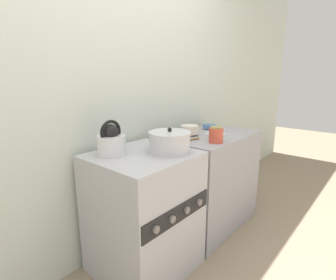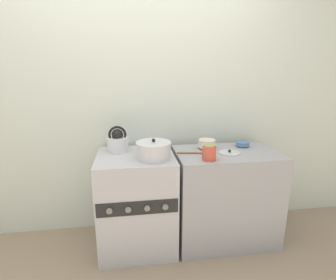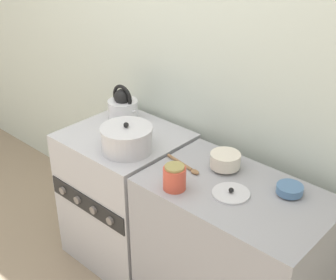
{
  "view_description": "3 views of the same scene",
  "coord_description": "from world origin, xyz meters",
  "px_view_note": "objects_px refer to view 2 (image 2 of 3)",
  "views": [
    {
      "loc": [
        -1.1,
        -0.87,
        1.31
      ],
      "look_at": [
        0.27,
        0.31,
        0.87
      ],
      "focal_mm": 28.0,
      "sensor_mm": 36.0,
      "label": 1
    },
    {
      "loc": [
        -0.03,
        -1.75,
        1.5
      ],
      "look_at": [
        0.27,
        0.31,
        0.94
      ],
      "focal_mm": 28.0,
      "sensor_mm": 36.0,
      "label": 2
    },
    {
      "loc": [
        1.74,
        -1.24,
        2.04
      ],
      "look_at": [
        0.36,
        0.26,
        0.94
      ],
      "focal_mm": 50.0,
      "sensor_mm": 36.0,
      "label": 3
    }
  ],
  "objects_px": {
    "kettle": "(118,142)",
    "enamel_bowl": "(207,144)",
    "small_ceramic_bowl": "(242,144)",
    "storage_jar": "(209,153)",
    "loose_pot_lid": "(229,153)",
    "stove": "(137,201)",
    "cooking_pot": "(154,150)"
  },
  "relations": [
    {
      "from": "small_ceramic_bowl",
      "to": "enamel_bowl",
      "type": "bearing_deg",
      "value": -176.43
    },
    {
      "from": "kettle",
      "to": "enamel_bowl",
      "type": "relative_size",
      "value": 1.48
    },
    {
      "from": "storage_jar",
      "to": "loose_pot_lid",
      "type": "height_order",
      "value": "storage_jar"
    },
    {
      "from": "loose_pot_lid",
      "to": "small_ceramic_bowl",
      "type": "bearing_deg",
      "value": 42.94
    },
    {
      "from": "enamel_bowl",
      "to": "loose_pot_lid",
      "type": "xyz_separation_m",
      "value": [
        0.15,
        -0.16,
        -0.04
      ]
    },
    {
      "from": "cooking_pot",
      "to": "loose_pot_lid",
      "type": "distance_m",
      "value": 0.64
    },
    {
      "from": "kettle",
      "to": "small_ceramic_bowl",
      "type": "bearing_deg",
      "value": -0.84
    },
    {
      "from": "storage_jar",
      "to": "kettle",
      "type": "bearing_deg",
      "value": 154.68
    },
    {
      "from": "kettle",
      "to": "enamel_bowl",
      "type": "distance_m",
      "value": 0.77
    },
    {
      "from": "stove",
      "to": "kettle",
      "type": "bearing_deg",
      "value": 137.07
    },
    {
      "from": "enamel_bowl",
      "to": "small_ceramic_bowl",
      "type": "height_order",
      "value": "enamel_bowl"
    },
    {
      "from": "kettle",
      "to": "storage_jar",
      "type": "bearing_deg",
      "value": -25.32
    },
    {
      "from": "storage_jar",
      "to": "loose_pot_lid",
      "type": "bearing_deg",
      "value": 31.62
    },
    {
      "from": "loose_pot_lid",
      "to": "storage_jar",
      "type": "bearing_deg",
      "value": -148.38
    },
    {
      "from": "stove",
      "to": "cooking_pot",
      "type": "relative_size",
      "value": 3.04
    },
    {
      "from": "stove",
      "to": "small_ceramic_bowl",
      "type": "xyz_separation_m",
      "value": [
        0.97,
        0.11,
        0.44
      ]
    },
    {
      "from": "stove",
      "to": "loose_pot_lid",
      "type": "distance_m",
      "value": 0.89
    },
    {
      "from": "stove",
      "to": "loose_pot_lid",
      "type": "xyz_separation_m",
      "value": [
        0.78,
        -0.06,
        0.42
      ]
    },
    {
      "from": "loose_pot_lid",
      "to": "kettle",
      "type": "bearing_deg",
      "value": 168.01
    },
    {
      "from": "stove",
      "to": "kettle",
      "type": "relative_size",
      "value": 3.76
    },
    {
      "from": "kettle",
      "to": "small_ceramic_bowl",
      "type": "height_order",
      "value": "kettle"
    },
    {
      "from": "cooking_pot",
      "to": "small_ceramic_bowl",
      "type": "relative_size",
      "value": 2.27
    },
    {
      "from": "small_ceramic_bowl",
      "to": "loose_pot_lid",
      "type": "bearing_deg",
      "value": -137.06
    },
    {
      "from": "enamel_bowl",
      "to": "small_ceramic_bowl",
      "type": "bearing_deg",
      "value": 3.57
    },
    {
      "from": "cooking_pot",
      "to": "small_ceramic_bowl",
      "type": "distance_m",
      "value": 0.86
    },
    {
      "from": "enamel_bowl",
      "to": "small_ceramic_bowl",
      "type": "xyz_separation_m",
      "value": [
        0.34,
        0.02,
        -0.02
      ]
    },
    {
      "from": "cooking_pot",
      "to": "stove",
      "type": "bearing_deg",
      "value": 143.52
    },
    {
      "from": "stove",
      "to": "cooking_pot",
      "type": "distance_m",
      "value": 0.51
    },
    {
      "from": "cooking_pot",
      "to": "enamel_bowl",
      "type": "relative_size",
      "value": 1.84
    },
    {
      "from": "kettle",
      "to": "loose_pot_lid",
      "type": "height_order",
      "value": "kettle"
    },
    {
      "from": "cooking_pot",
      "to": "small_ceramic_bowl",
      "type": "height_order",
      "value": "cooking_pot"
    },
    {
      "from": "kettle",
      "to": "enamel_bowl",
      "type": "xyz_separation_m",
      "value": [
        0.77,
        -0.04,
        -0.04
      ]
    }
  ]
}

